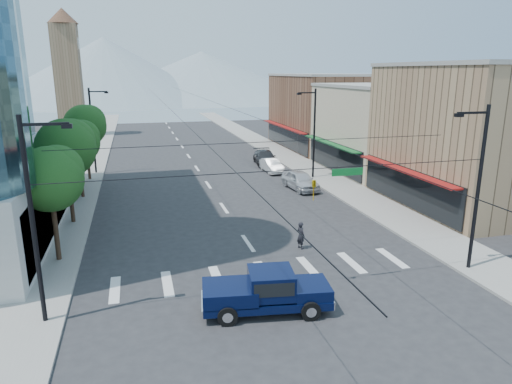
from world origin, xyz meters
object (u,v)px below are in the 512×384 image
pickup_truck (266,291)px  parked_car_far (265,158)px  parked_car_mid (272,166)px  parked_car_near (300,180)px  pedestrian (301,235)px

pickup_truck → parked_car_far: pickup_truck is taller
parked_car_far → parked_car_mid: bearing=-90.5°
parked_car_far → pickup_truck: bearing=-100.1°
parked_car_mid → parked_car_far: parked_car_far is taller
parked_car_near → parked_car_far: size_ratio=0.90×
pedestrian → parked_car_near: (5.05, 13.77, 0.00)m
parked_car_near → parked_car_mid: bearing=87.2°
pedestrian → parked_car_far: bearing=-30.4°
pickup_truck → pedestrian: pickup_truck is taller
pickup_truck → parked_car_far: bearing=81.9°
parked_car_near → parked_car_mid: (-0.39, 7.88, -0.14)m
pedestrian → parked_car_mid: bearing=-31.3°
parked_car_mid → pedestrian: bearing=-103.9°
parked_car_near → parked_car_mid: parked_car_near is taller
parked_car_mid → pickup_truck: bearing=-109.0°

